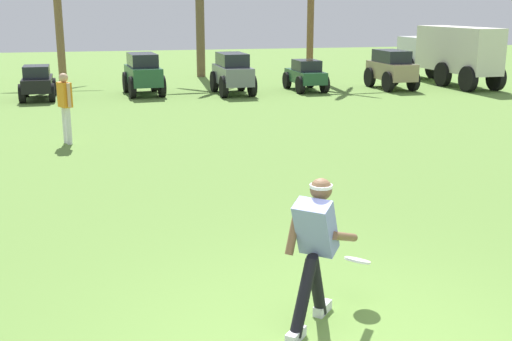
{
  "coord_description": "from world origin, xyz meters",
  "views": [
    {
      "loc": [
        -1.85,
        -4.79,
        2.98
      ],
      "look_at": [
        -0.03,
        3.06,
        0.9
      ],
      "focal_mm": 45.0,
      "sensor_mm": 36.0,
      "label": 1
    }
  ],
  "objects_px": {
    "frisbee_thrower": "(315,245)",
    "parked_car_slot_c": "(143,73)",
    "box_truck": "(449,52)",
    "teammate_near_sideline": "(65,102)",
    "palm_tree_far_left": "(58,0)",
    "parked_car_slot_d": "(232,72)",
    "parked_car_slot_e": "(306,75)",
    "frisbee_in_flight": "(357,260)",
    "parked_car_slot_f": "(391,68)",
    "parked_car_slot_b": "(37,82)"
  },
  "relations": [
    {
      "from": "frisbee_thrower",
      "to": "parked_car_slot_c",
      "type": "relative_size",
      "value": 0.58
    },
    {
      "from": "frisbee_thrower",
      "to": "box_truck",
      "type": "bearing_deg",
      "value": 57.36
    },
    {
      "from": "teammate_near_sideline",
      "to": "box_truck",
      "type": "bearing_deg",
      "value": 30.72
    },
    {
      "from": "palm_tree_far_left",
      "to": "parked_car_slot_c",
      "type": "bearing_deg",
      "value": -60.11
    },
    {
      "from": "parked_car_slot_d",
      "to": "box_truck",
      "type": "relative_size",
      "value": 0.4
    },
    {
      "from": "parked_car_slot_c",
      "to": "parked_car_slot_d",
      "type": "xyz_separation_m",
      "value": [
        3.01,
        -0.54,
        0.0
      ]
    },
    {
      "from": "frisbee_thrower",
      "to": "parked_car_slot_e",
      "type": "distance_m",
      "value": 17.49
    },
    {
      "from": "frisbee_in_flight",
      "to": "parked_car_slot_e",
      "type": "bearing_deg",
      "value": 74.42
    },
    {
      "from": "frisbee_in_flight",
      "to": "parked_car_slot_c",
      "type": "height_order",
      "value": "parked_car_slot_c"
    },
    {
      "from": "teammate_near_sideline",
      "to": "parked_car_slot_e",
      "type": "bearing_deg",
      "value": 43.91
    },
    {
      "from": "frisbee_in_flight",
      "to": "parked_car_slot_c",
      "type": "distance_m",
      "value": 16.66
    },
    {
      "from": "frisbee_thrower",
      "to": "parked_car_slot_e",
      "type": "bearing_deg",
      "value": 72.91
    },
    {
      "from": "teammate_near_sideline",
      "to": "palm_tree_far_left",
      "type": "relative_size",
      "value": 0.31
    },
    {
      "from": "parked_car_slot_e",
      "to": "box_truck",
      "type": "relative_size",
      "value": 0.37
    },
    {
      "from": "frisbee_thrower",
      "to": "parked_car_slot_f",
      "type": "distance_m",
      "value": 18.51
    },
    {
      "from": "parked_car_slot_b",
      "to": "parked_car_slot_d",
      "type": "bearing_deg",
      "value": -1.46
    },
    {
      "from": "parked_car_slot_d",
      "to": "parked_car_slot_c",
      "type": "bearing_deg",
      "value": 169.86
    },
    {
      "from": "frisbee_thrower",
      "to": "teammate_near_sideline",
      "type": "relative_size",
      "value": 0.91
    },
    {
      "from": "parked_car_slot_c",
      "to": "parked_car_slot_e",
      "type": "bearing_deg",
      "value": -2.3
    },
    {
      "from": "parked_car_slot_f",
      "to": "parked_car_slot_c",
      "type": "bearing_deg",
      "value": 177.24
    },
    {
      "from": "teammate_near_sideline",
      "to": "palm_tree_far_left",
      "type": "xyz_separation_m",
      "value": [
        -0.81,
        12.93,
        2.24
      ]
    },
    {
      "from": "frisbee_in_flight",
      "to": "parked_car_slot_f",
      "type": "relative_size",
      "value": 0.16
    },
    {
      "from": "parked_car_slot_c",
      "to": "parked_car_slot_d",
      "type": "relative_size",
      "value": 1.02
    },
    {
      "from": "parked_car_slot_e",
      "to": "palm_tree_far_left",
      "type": "height_order",
      "value": "palm_tree_far_left"
    },
    {
      "from": "frisbee_thrower",
      "to": "palm_tree_far_left",
      "type": "xyz_separation_m",
      "value": [
        -3.54,
        22.07,
        2.38
      ]
    },
    {
      "from": "frisbee_in_flight",
      "to": "parked_car_slot_d",
      "type": "relative_size",
      "value": 0.16
    },
    {
      "from": "box_truck",
      "to": "parked_car_slot_c",
      "type": "bearing_deg",
      "value": -177.93
    },
    {
      "from": "parked_car_slot_b",
      "to": "parked_car_slot_e",
      "type": "xyz_separation_m",
      "value": [
        9.16,
        0.14,
        0.0
      ]
    },
    {
      "from": "parked_car_slot_c",
      "to": "box_truck",
      "type": "bearing_deg",
      "value": 2.07
    },
    {
      "from": "teammate_near_sideline",
      "to": "parked_car_slot_e",
      "type": "relative_size",
      "value": 0.7
    },
    {
      "from": "palm_tree_far_left",
      "to": "frisbee_thrower",
      "type": "bearing_deg",
      "value": -80.88
    },
    {
      "from": "frisbee_in_flight",
      "to": "parked_car_slot_e",
      "type": "relative_size",
      "value": 0.17
    },
    {
      "from": "parked_car_slot_f",
      "to": "palm_tree_far_left",
      "type": "xyz_separation_m",
      "value": [
        -11.89,
        5.55,
        2.44
      ]
    },
    {
      "from": "teammate_near_sideline",
      "to": "palm_tree_far_left",
      "type": "distance_m",
      "value": 13.15
    },
    {
      "from": "parked_car_slot_e",
      "to": "frisbee_in_flight",
      "type": "bearing_deg",
      "value": -105.58
    },
    {
      "from": "teammate_near_sideline",
      "to": "parked_car_slot_c",
      "type": "relative_size",
      "value": 0.64
    },
    {
      "from": "parked_car_slot_e",
      "to": "parked_car_slot_f",
      "type": "distance_m",
      "value": 3.22
    },
    {
      "from": "frisbee_thrower",
      "to": "parked_car_slot_c",
      "type": "xyz_separation_m",
      "value": [
        -0.6,
        16.95,
        -0.06
      ]
    },
    {
      "from": "teammate_near_sideline",
      "to": "box_truck",
      "type": "xyz_separation_m",
      "value": [
        13.86,
        8.24,
        0.29
      ]
    },
    {
      "from": "parked_car_slot_c",
      "to": "palm_tree_far_left",
      "type": "distance_m",
      "value": 6.39
    },
    {
      "from": "parked_car_slot_c",
      "to": "parked_car_slot_f",
      "type": "distance_m",
      "value": 8.96
    },
    {
      "from": "frisbee_in_flight",
      "to": "parked_car_slot_b",
      "type": "distance_m",
      "value": 16.88
    },
    {
      "from": "parked_car_slot_d",
      "to": "frisbee_thrower",
      "type": "bearing_deg",
      "value": -98.35
    },
    {
      "from": "parked_car_slot_f",
      "to": "palm_tree_far_left",
      "type": "bearing_deg",
      "value": 154.99
    },
    {
      "from": "frisbee_thrower",
      "to": "parked_car_slot_b",
      "type": "distance_m",
      "value": 17.06
    },
    {
      "from": "parked_car_slot_e",
      "to": "parked_car_slot_f",
      "type": "relative_size",
      "value": 0.94
    },
    {
      "from": "frisbee_in_flight",
      "to": "parked_car_slot_f",
      "type": "bearing_deg",
      "value": 64.32
    },
    {
      "from": "parked_car_slot_f",
      "to": "parked_car_slot_b",
      "type": "bearing_deg",
      "value": 179.73
    },
    {
      "from": "frisbee_in_flight",
      "to": "parked_car_slot_e",
      "type": "height_order",
      "value": "parked_car_slot_e"
    },
    {
      "from": "teammate_near_sideline",
      "to": "parked_car_slot_c",
      "type": "distance_m",
      "value": 8.1
    }
  ]
}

